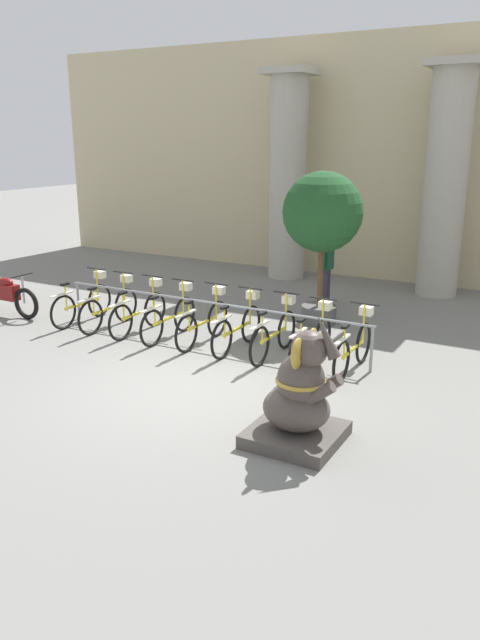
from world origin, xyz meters
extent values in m
plane|color=slate|center=(0.00, 0.00, 0.00)|extent=(60.00, 60.00, 0.00)
cube|color=#C6B78E|center=(0.00, 8.60, 3.00)|extent=(20.00, 0.20, 6.00)
cylinder|color=#ADA899|center=(-1.94, 7.60, 2.50)|extent=(0.94, 0.94, 5.00)
cube|color=#ADA899|center=(-1.94, 7.60, 5.08)|extent=(1.18, 1.18, 0.16)
cylinder|color=#ADA899|center=(1.94, 7.60, 2.50)|extent=(0.94, 0.94, 5.00)
cube|color=#ADA899|center=(1.94, 7.60, 5.08)|extent=(1.18, 1.18, 0.16)
cylinder|color=gray|center=(-3.94, 1.95, 0.38)|extent=(0.05, 0.05, 0.75)
cylinder|color=gray|center=(2.18, 1.95, 0.38)|extent=(0.05, 0.05, 0.75)
cylinder|color=gray|center=(-0.88, 1.95, 0.75)|extent=(6.21, 0.04, 0.04)
torus|color=black|center=(-3.69, 2.30, 0.34)|extent=(0.05, 0.68, 0.68)
torus|color=black|center=(-3.69, 1.27, 0.34)|extent=(0.05, 0.68, 0.68)
cube|color=yellow|center=(-3.69, 1.78, 0.39)|extent=(0.04, 0.93, 0.04)
cube|color=silver|center=(-3.69, 1.27, 0.69)|extent=(0.06, 0.57, 0.03)
cylinder|color=yellow|center=(-3.69, 1.37, 0.60)|extent=(0.03, 0.03, 0.51)
cube|color=black|center=(-3.69, 1.37, 0.87)|extent=(0.08, 0.18, 0.04)
cylinder|color=yellow|center=(-3.69, 2.26, 0.67)|extent=(0.03, 0.03, 0.67)
cylinder|color=black|center=(-3.69, 2.26, 1.01)|extent=(0.48, 0.03, 0.03)
cube|color=silver|center=(-3.69, 2.36, 0.87)|extent=(0.20, 0.16, 0.14)
torus|color=black|center=(-2.98, 2.28, 0.34)|extent=(0.05, 0.68, 0.68)
torus|color=black|center=(-2.98, 1.25, 0.34)|extent=(0.05, 0.68, 0.68)
cube|color=yellow|center=(-2.98, 1.77, 0.39)|extent=(0.04, 0.93, 0.04)
cube|color=silver|center=(-2.98, 1.25, 0.69)|extent=(0.06, 0.57, 0.03)
cylinder|color=yellow|center=(-2.98, 1.35, 0.60)|extent=(0.03, 0.03, 0.51)
cube|color=black|center=(-2.98, 1.35, 0.87)|extent=(0.08, 0.18, 0.04)
cylinder|color=yellow|center=(-2.98, 2.24, 0.67)|extent=(0.03, 0.03, 0.67)
cylinder|color=black|center=(-2.98, 2.24, 1.01)|extent=(0.48, 0.03, 0.03)
cube|color=silver|center=(-2.98, 2.34, 0.87)|extent=(0.20, 0.16, 0.14)
torus|color=black|center=(-2.28, 2.30, 0.34)|extent=(0.05, 0.68, 0.68)
torus|color=black|center=(-2.28, 1.27, 0.34)|extent=(0.05, 0.68, 0.68)
cube|color=yellow|center=(-2.28, 1.79, 0.39)|extent=(0.04, 0.93, 0.04)
cube|color=silver|center=(-2.28, 1.27, 0.69)|extent=(0.06, 0.57, 0.03)
cylinder|color=yellow|center=(-2.28, 1.37, 0.60)|extent=(0.03, 0.03, 0.51)
cube|color=black|center=(-2.28, 1.37, 0.87)|extent=(0.08, 0.18, 0.04)
cylinder|color=yellow|center=(-2.28, 2.26, 0.67)|extent=(0.03, 0.03, 0.67)
cylinder|color=black|center=(-2.28, 2.26, 1.01)|extent=(0.48, 0.03, 0.03)
cube|color=silver|center=(-2.28, 2.36, 0.87)|extent=(0.20, 0.16, 0.14)
torus|color=black|center=(-1.58, 2.30, 0.34)|extent=(0.05, 0.68, 0.68)
torus|color=black|center=(-1.58, 1.27, 0.34)|extent=(0.05, 0.68, 0.68)
cube|color=yellow|center=(-1.58, 1.78, 0.39)|extent=(0.04, 0.93, 0.04)
cube|color=silver|center=(-1.58, 1.27, 0.69)|extent=(0.06, 0.57, 0.03)
cylinder|color=yellow|center=(-1.58, 1.37, 0.60)|extent=(0.03, 0.03, 0.51)
cube|color=black|center=(-1.58, 1.37, 0.87)|extent=(0.08, 0.18, 0.04)
cylinder|color=yellow|center=(-1.58, 2.26, 0.67)|extent=(0.03, 0.03, 0.67)
cylinder|color=black|center=(-1.58, 2.26, 1.01)|extent=(0.48, 0.03, 0.03)
cube|color=silver|center=(-1.58, 2.36, 0.87)|extent=(0.20, 0.16, 0.14)
torus|color=black|center=(-0.88, 2.34, 0.34)|extent=(0.05, 0.68, 0.68)
torus|color=black|center=(-0.88, 1.31, 0.34)|extent=(0.05, 0.68, 0.68)
cube|color=yellow|center=(-0.88, 1.83, 0.39)|extent=(0.04, 0.93, 0.04)
cube|color=silver|center=(-0.88, 1.31, 0.69)|extent=(0.06, 0.57, 0.03)
cylinder|color=yellow|center=(-0.88, 1.41, 0.60)|extent=(0.03, 0.03, 0.51)
cube|color=black|center=(-0.88, 1.41, 0.87)|extent=(0.08, 0.18, 0.04)
cylinder|color=yellow|center=(-0.88, 2.30, 0.67)|extent=(0.03, 0.03, 0.67)
cylinder|color=black|center=(-0.88, 2.30, 1.01)|extent=(0.48, 0.03, 0.03)
cube|color=silver|center=(-0.88, 2.40, 0.87)|extent=(0.20, 0.16, 0.14)
torus|color=black|center=(-0.18, 2.34, 0.34)|extent=(0.05, 0.68, 0.68)
torus|color=black|center=(-0.18, 1.31, 0.34)|extent=(0.05, 0.68, 0.68)
cube|color=yellow|center=(-0.18, 1.83, 0.39)|extent=(0.04, 0.93, 0.04)
cube|color=silver|center=(-0.18, 1.31, 0.69)|extent=(0.06, 0.57, 0.03)
cylinder|color=yellow|center=(-0.18, 1.41, 0.60)|extent=(0.03, 0.03, 0.51)
cube|color=black|center=(-0.18, 1.41, 0.87)|extent=(0.08, 0.18, 0.04)
cylinder|color=yellow|center=(-0.18, 2.30, 0.67)|extent=(0.03, 0.03, 0.67)
cylinder|color=black|center=(-0.18, 2.30, 1.01)|extent=(0.48, 0.03, 0.03)
cube|color=silver|center=(-0.18, 2.40, 0.87)|extent=(0.20, 0.16, 0.14)
torus|color=black|center=(0.52, 2.35, 0.34)|extent=(0.05, 0.68, 0.68)
torus|color=black|center=(0.52, 1.32, 0.34)|extent=(0.05, 0.68, 0.68)
cube|color=yellow|center=(0.52, 1.83, 0.39)|extent=(0.04, 0.93, 0.04)
cube|color=silver|center=(0.52, 1.32, 0.69)|extent=(0.06, 0.57, 0.03)
cylinder|color=yellow|center=(0.52, 1.42, 0.60)|extent=(0.03, 0.03, 0.51)
cube|color=black|center=(0.52, 1.42, 0.87)|extent=(0.08, 0.18, 0.04)
cylinder|color=yellow|center=(0.52, 2.31, 0.67)|extent=(0.03, 0.03, 0.67)
cylinder|color=black|center=(0.52, 2.31, 1.01)|extent=(0.48, 0.03, 0.03)
cube|color=silver|center=(0.52, 2.41, 0.87)|extent=(0.20, 0.16, 0.14)
torus|color=black|center=(1.22, 2.28, 0.34)|extent=(0.05, 0.68, 0.68)
torus|color=black|center=(1.22, 1.25, 0.34)|extent=(0.05, 0.68, 0.68)
cube|color=yellow|center=(1.22, 1.77, 0.39)|extent=(0.04, 0.93, 0.04)
cube|color=silver|center=(1.22, 1.25, 0.69)|extent=(0.06, 0.57, 0.03)
cylinder|color=yellow|center=(1.22, 1.35, 0.60)|extent=(0.03, 0.03, 0.51)
cube|color=black|center=(1.22, 1.35, 0.87)|extent=(0.08, 0.18, 0.04)
cylinder|color=yellow|center=(1.22, 2.24, 0.67)|extent=(0.03, 0.03, 0.67)
cylinder|color=black|center=(1.22, 2.24, 1.01)|extent=(0.48, 0.03, 0.03)
cube|color=silver|center=(1.22, 2.34, 0.87)|extent=(0.20, 0.16, 0.14)
torus|color=black|center=(1.93, 2.31, 0.34)|extent=(0.05, 0.68, 0.68)
torus|color=black|center=(1.93, 1.28, 0.34)|extent=(0.05, 0.68, 0.68)
cube|color=yellow|center=(1.93, 1.79, 0.39)|extent=(0.04, 0.93, 0.04)
cube|color=silver|center=(1.93, 1.28, 0.69)|extent=(0.06, 0.57, 0.03)
cylinder|color=yellow|center=(1.93, 1.38, 0.60)|extent=(0.03, 0.03, 0.51)
cube|color=black|center=(1.93, 1.38, 0.87)|extent=(0.08, 0.18, 0.04)
cylinder|color=yellow|center=(1.93, 2.27, 0.67)|extent=(0.03, 0.03, 0.67)
cylinder|color=black|center=(1.93, 2.27, 1.01)|extent=(0.48, 0.03, 0.03)
cube|color=silver|center=(1.93, 2.37, 0.87)|extent=(0.20, 0.16, 0.14)
cube|color=#4C4742|center=(2.10, -0.75, 0.08)|extent=(1.07, 1.07, 0.17)
ellipsoid|color=#4C423D|center=(2.10, -0.75, 0.44)|extent=(0.83, 0.73, 0.54)
ellipsoid|color=#4C423D|center=(2.15, -0.75, 0.80)|extent=(0.59, 0.54, 0.68)
sphere|color=#4C423D|center=(2.25, -0.75, 1.22)|extent=(0.44, 0.44, 0.44)
ellipsoid|color=#B79333|center=(2.19, -0.53, 1.22)|extent=(0.08, 0.31, 0.37)
ellipsoid|color=#B79333|center=(2.19, -0.97, 1.22)|extent=(0.08, 0.31, 0.37)
cone|color=#4C423D|center=(2.44, -0.75, 1.40)|extent=(0.37, 0.16, 0.55)
cylinder|color=#4C423D|center=(2.42, -0.63, 0.73)|extent=(0.44, 0.15, 0.39)
cylinder|color=#4C423D|center=(2.42, -0.87, 0.73)|extent=(0.44, 0.15, 0.39)
torus|color=#B79333|center=(2.15, -0.75, 0.80)|extent=(0.62, 0.62, 0.05)
torus|color=black|center=(-4.85, 1.42, 0.33)|extent=(0.65, 0.09, 0.65)
cube|color=maroon|center=(-5.49, 1.42, 0.51)|extent=(0.78, 0.22, 0.32)
ellipsoid|color=maroon|center=(-5.39, 1.42, 0.71)|extent=(0.40, 0.20, 0.20)
cylinder|color=#99999E|center=(-4.90, 1.42, 0.61)|extent=(0.04, 0.04, 0.56)
cylinder|color=black|center=(-4.90, 1.42, 0.91)|extent=(0.03, 0.55, 0.03)
cylinder|color=#383342|center=(0.01, 5.57, 0.39)|extent=(0.11, 0.11, 0.79)
cylinder|color=#383342|center=(0.01, 5.40, 0.39)|extent=(0.11, 0.11, 0.79)
cube|color=#19472D|center=(0.01, 5.49, 1.09)|extent=(0.20, 0.32, 0.59)
sphere|color=tan|center=(0.01, 5.49, 1.51)|extent=(0.21, 0.21, 0.21)
cylinder|color=#19472D|center=(0.01, 5.69, 1.11)|extent=(0.07, 0.07, 0.53)
cylinder|color=#19472D|center=(0.01, 5.29, 1.11)|extent=(0.07, 0.07, 0.53)
cylinder|color=#4C4C4C|center=(0.43, 4.07, 0.18)|extent=(0.70, 0.70, 0.35)
cylinder|color=brown|center=(0.43, 4.07, 0.97)|extent=(0.10, 0.10, 1.23)
sphere|color=#1E4C23|center=(0.43, 4.07, 2.20)|extent=(1.53, 1.53, 1.53)
camera|label=1|loc=(4.87, -7.10, 3.59)|focal=35.00mm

